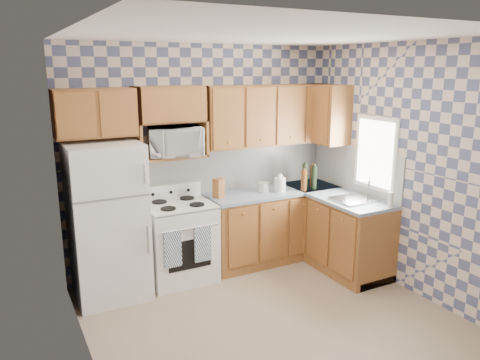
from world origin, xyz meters
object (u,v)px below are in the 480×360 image
object	(u,v)px
refrigerator	(107,222)
microwave	(175,141)
electric_kettle	(280,185)
stove_body	(179,242)

from	to	relation	value
refrigerator	microwave	world-z (taller)	microwave
refrigerator	electric_kettle	world-z (taller)	refrigerator
microwave	stove_body	bearing A→B (deg)	-93.04
refrigerator	electric_kettle	distance (m)	2.12
stove_body	electric_kettle	bearing A→B (deg)	-4.26
refrigerator	stove_body	size ratio (longest dim) A/B	1.87
microwave	electric_kettle	size ratio (longest dim) A/B	3.33
microwave	electric_kettle	distance (m)	1.43
refrigerator	microwave	xyz separation A→B (m)	(0.84, 0.15, 0.78)
refrigerator	stove_body	bearing A→B (deg)	1.78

